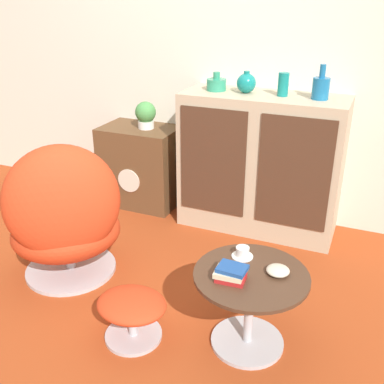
% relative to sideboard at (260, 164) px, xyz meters
% --- Properties ---
extents(ground_plane, '(12.00, 12.00, 0.00)m').
position_rel_sideboard_xyz_m(ground_plane, '(-0.31, -1.26, -0.49)').
color(ground_plane, '#9E3D19').
extents(wall_back, '(6.40, 0.06, 2.60)m').
position_rel_sideboard_xyz_m(wall_back, '(-0.31, 0.26, 0.81)').
color(wall_back, silver).
rests_on(wall_back, ground_plane).
extents(sideboard, '(1.12, 0.46, 0.99)m').
position_rel_sideboard_xyz_m(sideboard, '(0.00, 0.00, 0.00)').
color(sideboard, tan).
rests_on(sideboard, ground_plane).
extents(tv_console, '(0.60, 0.41, 0.64)m').
position_rel_sideboard_xyz_m(tv_console, '(-0.99, 0.02, -0.17)').
color(tv_console, brown).
rests_on(tv_console, ground_plane).
extents(egg_chair, '(0.89, 0.88, 0.88)m').
position_rel_sideboard_xyz_m(egg_chair, '(-0.88, -1.09, -0.10)').
color(egg_chair, '#B7B7BC').
rests_on(egg_chair, ground_plane).
extents(ottoman, '(0.36, 0.30, 0.25)m').
position_rel_sideboard_xyz_m(ottoman, '(-0.25, -1.42, -0.32)').
color(ottoman, '#B7B7BC').
rests_on(ottoman, ground_plane).
extents(coffee_table, '(0.55, 0.55, 0.42)m').
position_rel_sideboard_xyz_m(coffee_table, '(0.29, -1.23, -0.22)').
color(coffee_table, '#B7B7BC').
rests_on(coffee_table, ground_plane).
extents(vase_leftmost, '(0.14, 0.14, 0.13)m').
position_rel_sideboard_xyz_m(vase_leftmost, '(-0.35, 0.00, 0.54)').
color(vase_leftmost, '#2D8E6B').
rests_on(vase_leftmost, sideboard).
extents(vase_inner_left, '(0.13, 0.13, 0.15)m').
position_rel_sideboard_xyz_m(vase_inner_left, '(-0.13, 0.00, 0.56)').
color(vase_inner_left, '#147A75').
rests_on(vase_inner_left, sideboard).
extents(vase_inner_right, '(0.07, 0.07, 0.15)m').
position_rel_sideboard_xyz_m(vase_inner_right, '(0.12, 0.00, 0.57)').
color(vase_inner_right, '#147A75').
rests_on(vase_inner_right, sideboard).
extents(vase_rightmost, '(0.11, 0.11, 0.22)m').
position_rel_sideboard_xyz_m(vase_rightmost, '(0.36, 0.00, 0.57)').
color(vase_rightmost, '#196699').
rests_on(vase_rightmost, sideboard).
extents(potted_plant, '(0.16, 0.16, 0.21)m').
position_rel_sideboard_xyz_m(potted_plant, '(-0.93, 0.02, 0.26)').
color(potted_plant, silver).
rests_on(potted_plant, tv_console).
extents(teacup, '(0.11, 0.11, 0.05)m').
position_rel_sideboard_xyz_m(teacup, '(0.21, -1.11, -0.06)').
color(teacup, white).
rests_on(teacup, coffee_table).
extents(book_stack, '(0.15, 0.12, 0.07)m').
position_rel_sideboard_xyz_m(book_stack, '(0.22, -1.31, -0.05)').
color(book_stack, red).
rests_on(book_stack, coffee_table).
extents(bowl, '(0.11, 0.11, 0.04)m').
position_rel_sideboard_xyz_m(bowl, '(0.41, -1.18, -0.06)').
color(bowl, beige).
rests_on(bowl, coffee_table).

